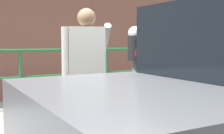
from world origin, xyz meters
name	(u,v)px	position (x,y,z in m)	size (l,w,h in m)	color
sidewalk_curb	(94,123)	(0.00, 1.62, 0.06)	(36.00, 3.23, 0.13)	#9E9B93
parking_meter	(135,56)	(0.02, 0.43, 1.24)	(0.19, 0.20, 1.50)	slate
pedestrian_at_meter	(87,67)	(-0.59, 0.60, 1.11)	(0.73, 0.54, 1.71)	slate
background_railing	(66,65)	(0.00, 2.94, 0.95)	(24.06, 0.06, 1.17)	#1E602D
backdrop_wall	(41,35)	(0.00, 4.81, 1.59)	(32.00, 0.50, 3.18)	brown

